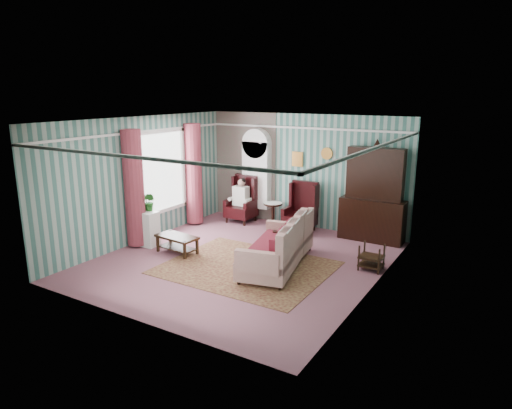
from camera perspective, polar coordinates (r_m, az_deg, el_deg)
The scene contains 17 objects.
floor at distance 9.63m, azimuth -1.78°, elevation -7.00°, with size 6.00×6.00×0.00m, color #7F4A58.
room_shell at distance 9.59m, azimuth -4.41°, elevation 5.30°, with size 5.53×6.02×2.91m.
bookcase at distance 12.34m, azimuth 0.05°, elevation 3.12°, with size 0.80×0.28×2.24m, color silver.
dresser_hutch at distance 10.93m, azimuth 14.49°, elevation 1.56°, with size 1.50×0.56×2.36m, color black.
wingback_left at distance 12.25m, azimuth -1.89°, elevation 0.66°, with size 0.76×0.80×1.25m, color black.
wingback_right at distance 11.42m, azimuth 5.51°, elevation -0.39°, with size 0.76×0.80×1.25m, color black.
seated_woman at distance 12.26m, azimuth -1.89°, elevation 0.50°, with size 0.44×0.40×1.18m, color white, non-canonical shape.
round_side_table at distance 12.01m, azimuth 2.12°, elevation -1.22°, with size 0.50×0.50×0.60m, color black.
nest_table at distance 9.34m, azimuth 14.23°, elevation -6.35°, with size 0.45×0.38×0.54m, color black.
plant_stand at distance 10.72m, azimuth -13.54°, elevation -2.93°, with size 0.55×0.35×0.80m, color silver.
rug at distance 9.24m, azimuth -1.22°, elevation -7.89°, with size 3.20×2.60×0.01m, color #4A1819.
sofa at distance 9.00m, azimuth 2.22°, elevation -4.76°, with size 2.11×1.05×1.12m, color beige.
floral_armchair at distance 9.92m, azimuth 4.62°, elevation -3.11°, with size 0.80×0.71×1.08m, color beige.
coffee_table at distance 10.14m, azimuth -9.82°, elevation -4.93°, with size 0.95×0.47×0.39m, color black.
potted_plant_a at distance 10.58m, azimuth -14.16°, elevation 0.17°, with size 0.36×0.31×0.40m, color #234B17.
potted_plant_b at distance 10.58m, azimuth -13.11°, elevation 0.31°, with size 0.23×0.19×0.42m, color #1D4716.
potted_plant_c at distance 10.70m, azimuth -13.58°, elevation 0.24°, with size 0.20×0.20×0.36m, color #235219.
Camera 1 is at (4.89, -7.54, 3.46)m, focal length 32.00 mm.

